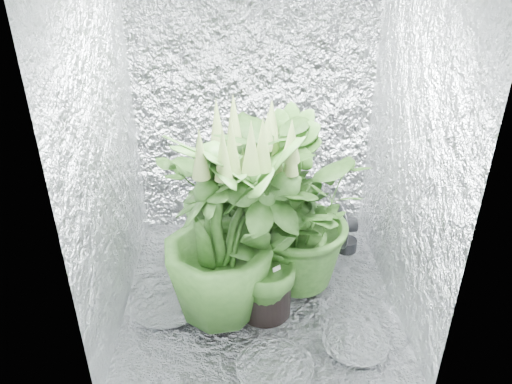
{
  "coord_description": "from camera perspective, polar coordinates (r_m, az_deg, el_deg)",
  "views": [
    {
      "loc": [
        -0.12,
        -2.39,
        2.03
      ],
      "look_at": [
        -0.02,
        0.0,
        0.71
      ],
      "focal_mm": 35.0,
      "sensor_mm": 36.0,
      "label": 1
    }
  ],
  "objects": [
    {
      "name": "plant_c",
      "position": [
        3.12,
        2.75,
        -0.27
      ],
      "size": [
        0.63,
        0.63,
        1.11
      ],
      "rotation": [
        0.0,
        0.0,
        1.72
      ],
      "color": "black",
      "rests_on": "ground"
    },
    {
      "name": "plant_f",
      "position": [
        2.68,
        1.12,
        -4.51
      ],
      "size": [
        0.74,
        0.74,
        1.21
      ],
      "rotation": [
        0.0,
        0.0,
        4.38
      ],
      "color": "black",
      "rests_on": "ground"
    },
    {
      "name": "plant_label",
      "position": [
        2.81,
        2.44,
        -9.25
      ],
      "size": [
        0.06,
        0.05,
        0.08
      ],
      "primitive_type": "cube",
      "rotation": [
        -0.21,
        0.0,
        0.62
      ],
      "color": "white",
      "rests_on": "plant_f"
    },
    {
      "name": "circulation_fan",
      "position": [
        3.46,
        9.97,
        -4.47
      ],
      "size": [
        0.16,
        0.32,
        0.36
      ],
      "rotation": [
        0.0,
        0.0,
        0.14
      ],
      "color": "black",
      "rests_on": "ground"
    },
    {
      "name": "walls",
      "position": [
        2.61,
        0.43,
        5.59
      ],
      "size": [
        1.62,
        1.62,
        2.0
      ],
      "color": "silver",
      "rests_on": "ground"
    },
    {
      "name": "plant_a",
      "position": [
        3.12,
        -1.97,
        0.19
      ],
      "size": [
        1.04,
        1.04,
        1.13
      ],
      "rotation": [
        0.0,
        0.0,
        6.15
      ],
      "color": "black",
      "rests_on": "ground"
    },
    {
      "name": "plant_d",
      "position": [
        2.68,
        -4.47,
        -4.6
      ],
      "size": [
        0.86,
        0.86,
        1.19
      ],
      "rotation": [
        0.0,
        0.0,
        2.2
      ],
      "color": "black",
      "rests_on": "ground"
    },
    {
      "name": "plant_e",
      "position": [
        2.92,
        4.3,
        -2.73
      ],
      "size": [
        0.99,
        0.99,
        1.06
      ],
      "rotation": [
        0.0,
        0.0,
        2.99
      ],
      "color": "black",
      "rests_on": "ground"
    },
    {
      "name": "plant_b",
      "position": [
        2.96,
        -0.68,
        -4.0
      ],
      "size": [
        0.63,
        0.63,
        0.94
      ],
      "rotation": [
        0.0,
        0.0,
        0.82
      ],
      "color": "black",
      "rests_on": "ground"
    },
    {
      "name": "ground",
      "position": [
        3.14,
        0.36,
        -11.39
      ],
      "size": [
        1.6,
        1.6,
        0.0
      ],
      "primitive_type": "plane",
      "color": "silver",
      "rests_on": "ground"
    }
  ]
}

